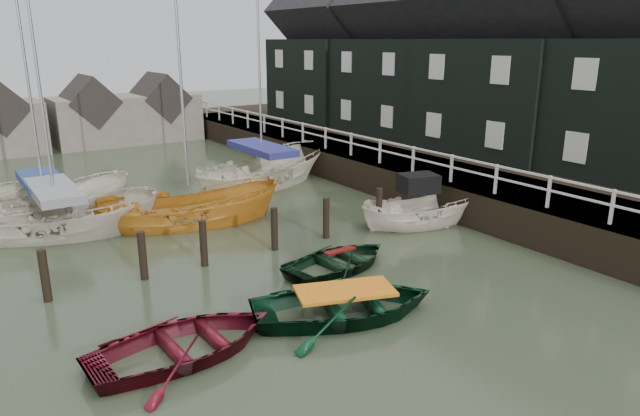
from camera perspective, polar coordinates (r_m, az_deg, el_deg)
ground at (r=15.41m, az=-2.85°, el=-8.30°), size 120.00×120.00×0.00m
pier at (r=28.20m, az=3.02°, el=4.69°), size 3.04×32.00×2.70m
land_strip at (r=31.92m, az=10.97°, el=4.49°), size 14.00×38.00×1.50m
quay_houses at (r=30.33m, az=13.40°, el=14.57°), size 6.52×28.14×10.01m
mooring_pilings at (r=17.25m, az=-11.28°, el=-4.05°), size 13.72×0.22×1.80m
far_sheds at (r=39.11m, az=-22.25°, el=8.51°), size 14.00×4.08×4.39m
rowboat_red at (r=12.85m, az=-13.21°, el=-14.14°), size 4.26×3.15×0.85m
rowboat_green at (r=14.10m, az=2.49°, el=-10.78°), size 5.32×4.54×0.93m
rowboat_dkgreen at (r=16.86m, az=1.98°, el=-6.05°), size 3.97×3.09×0.76m
motorboat at (r=20.95m, az=9.98°, el=-1.49°), size 4.91×2.90×2.75m
sailboat_a at (r=21.69m, az=-24.61°, el=-2.21°), size 7.23×4.82×12.15m
sailboat_b at (r=23.51m, az=-25.60°, el=-0.97°), size 6.92×3.60×11.01m
sailboat_c at (r=21.51m, az=-12.83°, el=-1.39°), size 7.07×4.17×11.55m
sailboat_d at (r=26.54m, az=-5.75°, el=2.44°), size 8.05×4.82×12.90m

